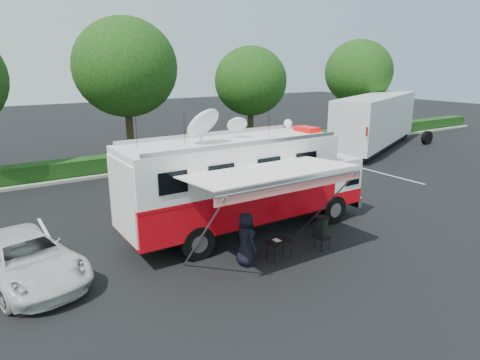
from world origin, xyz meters
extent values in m
plane|color=black|center=(0.00, 0.00, 0.00)|extent=(120.00, 120.00, 0.00)
cube|color=#9E998E|center=(4.00, 11.00, 0.07)|extent=(60.00, 0.35, 0.15)
cube|color=black|center=(4.00, 11.90, 0.50)|extent=(60.00, 1.20, 1.00)
cylinder|color=black|center=(0.00, 13.00, 2.40)|extent=(0.44, 0.44, 4.80)
ellipsoid|color=#14380F|center=(0.00, 13.00, 5.95)|extent=(6.14, 6.14, 5.84)
cylinder|color=black|center=(9.00, 13.00, 2.00)|extent=(0.44, 0.44, 4.00)
ellipsoid|color=#14380F|center=(9.00, 13.00, 4.96)|extent=(5.12, 5.12, 4.86)
cylinder|color=black|center=(20.00, 13.00, 2.20)|extent=(0.44, 0.44, 4.40)
ellipsoid|color=#14380F|center=(20.00, 13.00, 5.46)|extent=(5.63, 5.63, 5.35)
cube|color=silver|center=(-6.50, 3.00, 0.00)|extent=(0.12, 5.50, 0.01)
cube|color=silver|center=(-0.50, 3.00, 0.00)|extent=(0.12, 5.50, 0.01)
cube|color=silver|center=(5.50, 3.00, 0.00)|extent=(0.12, 5.50, 0.01)
cube|color=silver|center=(11.50, 3.00, 0.00)|extent=(0.12, 5.50, 0.01)
cube|color=black|center=(0.00, 0.00, 0.57)|extent=(8.98, 1.46, 0.31)
cylinder|color=black|center=(3.34, -1.15, 0.57)|extent=(1.15, 0.33, 1.15)
cylinder|color=black|center=(3.34, 1.15, 0.57)|extent=(1.15, 0.33, 1.15)
cylinder|color=black|center=(-2.72, -1.15, 0.57)|extent=(1.15, 0.33, 1.15)
cylinder|color=black|center=(-2.72, 1.15, 0.57)|extent=(1.15, 0.33, 1.15)
cube|color=silver|center=(4.75, 0.00, 0.63)|extent=(0.21, 2.61, 0.42)
cube|color=white|center=(3.97, 0.00, 1.62)|extent=(1.46, 2.61, 1.78)
cube|color=red|center=(3.97, 0.00, 0.99)|extent=(1.48, 2.63, 0.57)
cube|color=black|center=(4.65, 0.00, 1.93)|extent=(0.13, 2.31, 0.73)
cube|color=red|center=(-0.73, 0.00, 1.36)|extent=(7.94, 2.61, 1.25)
cube|color=red|center=(-0.73, 0.00, 1.98)|extent=(7.96, 2.63, 0.10)
cube|color=white|center=(-0.73, 0.00, 2.77)|extent=(7.94, 2.61, 1.46)
cube|color=white|center=(-0.73, 0.00, 3.54)|extent=(7.94, 2.61, 0.08)
cube|color=#CC0505|center=(2.82, 0.00, 3.69)|extent=(0.57, 0.99, 0.17)
sphere|color=white|center=(2.72, 1.04, 3.79)|extent=(0.36, 0.36, 0.36)
ellipsoid|color=white|center=(-1.88, -0.16, 4.28)|extent=(1.25, 1.25, 0.38)
ellipsoid|color=white|center=(-0.31, 0.21, 4.07)|extent=(0.73, 0.73, 0.21)
cylinder|color=black|center=(-3.97, 0.42, 4.07)|extent=(0.02, 0.02, 1.04)
cylinder|color=black|center=(-2.30, 0.42, 4.07)|extent=(0.02, 0.02, 1.04)
cylinder|color=black|center=(1.25, 0.42, 4.07)|extent=(0.02, 0.02, 1.04)
cube|color=white|center=(-0.94, -2.56, 3.03)|extent=(5.22, 2.50, 0.21)
cube|color=red|center=(-0.94, -3.79, 2.84)|extent=(5.22, 0.04, 0.29)
cylinder|color=#B2B2B7|center=(-0.94, -3.81, 2.97)|extent=(5.22, 0.07, 0.07)
cylinder|color=#B2B2B7|center=(-3.30, -2.63, 1.49)|extent=(0.05, 2.69, 3.01)
cylinder|color=#B2B2B7|center=(1.42, -2.63, 1.49)|extent=(0.05, 2.69, 3.01)
imported|color=silver|center=(-7.60, 0.31, 0.00)|extent=(3.42, 5.37, 1.38)
imported|color=black|center=(-1.61, -2.32, 0.00)|extent=(0.56, 0.85, 1.73)
cube|color=black|center=(-0.52, -2.63, 0.66)|extent=(0.84, 0.63, 0.04)
cylinder|color=black|center=(-0.85, -2.83, 0.33)|extent=(0.02, 0.02, 0.66)
cylinder|color=black|center=(-0.85, -2.42, 0.33)|extent=(0.02, 0.02, 0.66)
cylinder|color=black|center=(-0.20, -2.83, 0.33)|extent=(0.02, 0.02, 0.66)
cylinder|color=black|center=(-0.20, -2.42, 0.33)|extent=(0.02, 0.02, 0.66)
cube|color=silver|center=(-0.57, -2.58, 0.68)|extent=(0.21, 0.28, 0.01)
cube|color=black|center=(1.24, -2.78, 0.43)|extent=(0.47, 0.47, 0.04)
cube|color=black|center=(1.24, -2.56, 0.67)|extent=(0.43, 0.08, 0.48)
cylinder|color=black|center=(1.07, -2.95, 0.22)|extent=(0.02, 0.02, 0.43)
cylinder|color=black|center=(1.07, -2.61, 0.22)|extent=(0.02, 0.02, 0.43)
cylinder|color=black|center=(1.41, -2.95, 0.22)|extent=(0.02, 0.02, 0.43)
cylinder|color=black|center=(1.41, -2.61, 0.22)|extent=(0.02, 0.02, 0.43)
cylinder|color=black|center=(2.02, -1.92, 0.36)|extent=(0.47, 0.47, 0.72)
cylinder|color=black|center=(2.02, -1.92, 0.74)|extent=(0.50, 0.50, 0.04)
cube|color=silver|center=(17.16, 8.44, 2.22)|extent=(12.65, 7.68, 3.39)
cube|color=#B20C0C|center=(17.16, 7.09, 2.22)|extent=(11.00, 5.04, 0.53)
cube|color=black|center=(17.16, 8.44, 0.37)|extent=(11.56, 6.95, 0.32)
cylinder|color=black|center=(12.92, 7.27, 0.53)|extent=(1.06, 0.32, 1.06)
cylinder|color=black|center=(12.92, 9.60, 0.53)|extent=(1.06, 0.32, 1.06)
cylinder|color=black|center=(14.19, 7.27, 0.53)|extent=(1.06, 0.32, 1.06)
cylinder|color=black|center=(14.19, 9.60, 0.53)|extent=(1.06, 0.32, 1.06)
cylinder|color=black|center=(21.92, 7.27, 0.53)|extent=(1.06, 0.32, 1.06)
cylinder|color=black|center=(21.92, 9.60, 0.53)|extent=(1.06, 0.32, 1.06)
camera|label=1|loc=(-8.52, -12.66, 6.20)|focal=32.00mm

